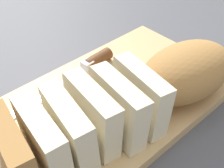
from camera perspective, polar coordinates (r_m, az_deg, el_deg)
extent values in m
plane|color=#4C4C51|center=(0.57, 0.00, -3.79)|extent=(3.00, 3.00, 0.00)
cube|color=tan|center=(0.56, 0.00, -3.08)|extent=(0.46, 0.28, 0.02)
ellipsoid|color=#A8753D|center=(0.55, 13.37, 2.20)|extent=(0.20, 0.14, 0.09)
cube|color=beige|center=(0.49, 4.76, -2.42)|extent=(0.05, 0.12, 0.10)
cube|color=beige|center=(0.47, 1.05, -4.37)|extent=(0.05, 0.12, 0.10)
cube|color=beige|center=(0.46, -3.73, -5.59)|extent=(0.05, 0.12, 0.10)
cube|color=beige|center=(0.45, -7.73, -8.04)|extent=(0.05, 0.12, 0.10)
cube|color=beige|center=(0.44, -12.39, -10.08)|extent=(0.05, 0.12, 0.10)
cube|color=#A8753D|center=(0.43, -17.29, -12.02)|extent=(0.05, 0.12, 0.10)
cube|color=silver|center=(0.56, -13.35, -2.88)|extent=(0.24, 0.04, 0.00)
cylinder|color=#593319|center=(0.63, -2.51, 4.57)|extent=(0.06, 0.03, 0.02)
cube|color=silver|center=(0.61, -4.49, 3.29)|extent=(0.02, 0.02, 0.02)
sphere|color=#A8753D|center=(0.54, -4.24, -3.62)|extent=(0.01, 0.01, 0.01)
sphere|color=#A8753D|center=(0.52, 6.56, -5.67)|extent=(0.01, 0.01, 0.01)
sphere|color=#A8753D|center=(0.55, -5.32, -3.08)|extent=(0.01, 0.01, 0.01)
sphere|color=#A8753D|center=(0.58, -5.67, -0.23)|extent=(0.00, 0.00, 0.00)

